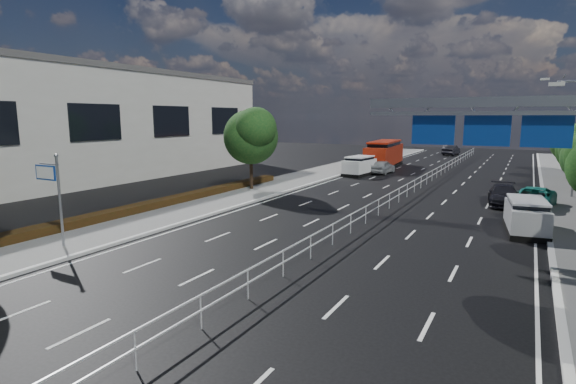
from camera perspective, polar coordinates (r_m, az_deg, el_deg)
The scene contains 20 objects.
ground at distance 15.89m, azimuth -3.48°, elevation -12.42°, with size 160.00×160.00×0.00m, color black.
sidewalk_near at distance 23.73m, azimuth -27.97°, elevation -5.92°, with size 5.00×140.00×0.14m, color slate.
kerb_near at distance 21.75m, azimuth -24.26°, elevation -6.98°, with size 0.25×140.00×0.15m, color silver.
kerb_far at distance 13.87m, azimuth 31.78°, elevation -16.99°, with size 0.25×140.00×0.15m, color silver.
median_fence at distance 36.27m, azimuth 15.53°, elevation 0.60°, with size 0.05×85.00×1.02m.
hedge_near at distance 27.97m, azimuth -21.60°, elevation -2.65°, with size 1.00×36.00×0.44m, color black.
toilet_sign at distance 22.74m, azimuth -27.77°, elevation 0.87°, with size 1.62×0.18×4.34m.
overhead_gantry at distance 22.59m, azimuth 25.84°, elevation 7.76°, with size 10.24×0.38×7.45m.
streetlight_far at distance 38.61m, azimuth 32.54°, elevation 6.97°, with size 2.78×2.40×9.00m.
near_building at distance 48.58m, azimuth -23.04°, elevation 7.68°, with size 12.00×38.00×10.00m, color beige.
near_tree_back at distance 36.33m, azimuth -4.70°, elevation 7.41°, with size 4.84×4.51×6.69m.
far_tree_g at distance 49.66m, azimuth 32.39°, elevation 5.54°, with size 3.96×3.69×5.45m.
far_tree_h at distance 57.15m, azimuth 31.86°, elevation 5.59°, with size 3.41×3.18×4.91m.
white_minivan at distance 46.62m, azimuth 9.06°, elevation 3.29°, with size 2.39×4.69×1.96m.
red_bus at distance 54.01m, azimuth 12.14°, elevation 4.77°, with size 3.29×10.75×3.16m.
near_car_silver at distance 48.65m, azimuth 11.91°, elevation 3.16°, with size 1.68×4.17×1.42m, color #9A9DA1.
near_car_dark at distance 75.07m, azimuth 20.02°, elevation 5.02°, with size 1.64×4.70×1.55m, color black.
silver_minivan at distance 26.24m, azimuth 28.01°, elevation -2.73°, with size 2.33×4.46×1.77m.
parked_car_teal at distance 33.37m, azimuth 28.74°, elevation -0.71°, with size 2.27×4.92×1.37m, color #1C8074.
parked_car_dark at distance 33.89m, azimuth 25.71°, elevation -0.35°, with size 1.89×4.66×1.35m, color black.
Camera 1 is at (7.79, -12.51, 5.93)m, focal length 28.00 mm.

